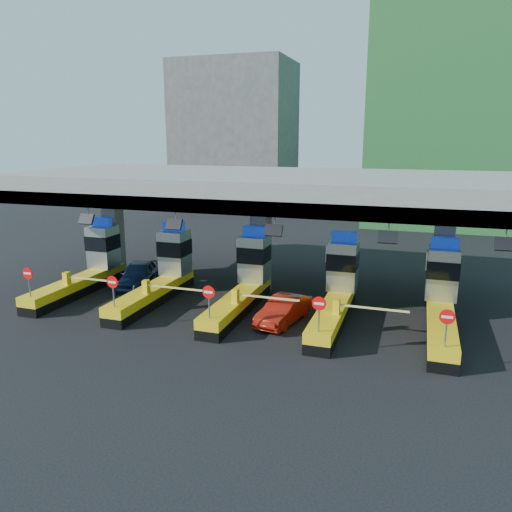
% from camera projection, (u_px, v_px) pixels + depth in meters
% --- Properties ---
extents(ground, '(120.00, 120.00, 0.00)m').
position_uv_depth(ground, '(244.00, 307.00, 27.05)').
color(ground, black).
rests_on(ground, ground).
extents(toll_canopy, '(28.00, 12.09, 7.00)m').
position_uv_depth(toll_canopy, '(260.00, 189.00, 28.27)').
color(toll_canopy, slate).
rests_on(toll_canopy, ground).
extents(toll_lane_far_left, '(4.43, 8.00, 4.16)m').
position_uv_depth(toll_lane_far_left, '(89.00, 266.00, 30.04)').
color(toll_lane_far_left, black).
rests_on(toll_lane_far_left, ground).
extents(toll_lane_left, '(4.43, 8.00, 4.16)m').
position_uv_depth(toll_lane_left, '(163.00, 273.00, 28.51)').
color(toll_lane_left, black).
rests_on(toll_lane_left, ground).
extents(toll_lane_center, '(4.43, 8.00, 4.16)m').
position_uv_depth(toll_lane_center, '(245.00, 281.00, 26.98)').
color(toll_lane_center, black).
rests_on(toll_lane_center, ground).
extents(toll_lane_right, '(4.43, 8.00, 4.16)m').
position_uv_depth(toll_lane_right, '(338.00, 290.00, 25.45)').
color(toll_lane_right, black).
rests_on(toll_lane_right, ground).
extents(toll_lane_far_right, '(4.43, 8.00, 4.16)m').
position_uv_depth(toll_lane_far_right, '(442.00, 300.00, 23.92)').
color(toll_lane_far_right, black).
rests_on(toll_lane_far_right, ground).
extents(bg_building_scaffold, '(18.00, 12.00, 28.00)m').
position_uv_depth(bg_building_scaffold, '(464.00, 85.00, 49.65)').
color(bg_building_scaffold, '#1E5926').
rests_on(bg_building_scaffold, ground).
extents(bg_building_concrete, '(14.00, 10.00, 18.00)m').
position_uv_depth(bg_building_concrete, '(235.00, 137.00, 62.46)').
color(bg_building_concrete, '#4C4C49').
rests_on(bg_building_concrete, ground).
extents(van, '(3.24, 5.08, 1.61)m').
position_uv_depth(van, '(139.00, 275.00, 30.42)').
color(van, black).
rests_on(van, ground).
extents(red_car, '(2.14, 4.13, 1.30)m').
position_uv_depth(red_car, '(284.00, 310.00, 24.66)').
color(red_car, maroon).
rests_on(red_car, ground).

